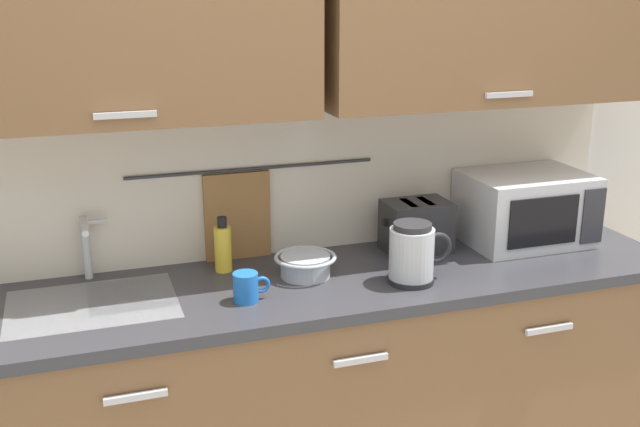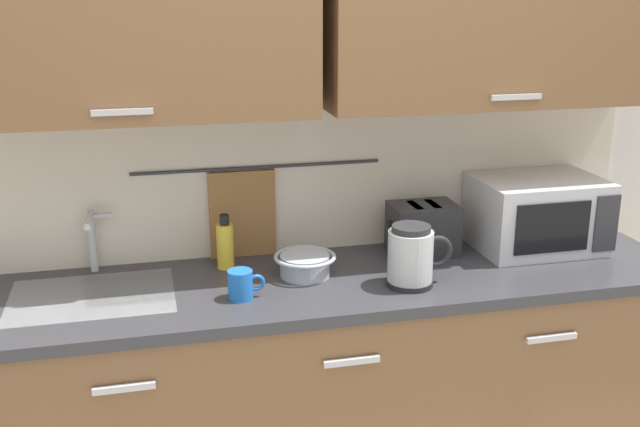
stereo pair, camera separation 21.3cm
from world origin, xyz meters
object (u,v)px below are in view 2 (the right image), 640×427
object	(u,v)px
dish_soap_bottle	(225,245)
mixing_bowl	(305,264)
toaster	(423,229)
electric_kettle	(412,256)
microwave	(537,213)
mug_near_sink	(241,285)

from	to	relation	value
dish_soap_bottle	mixing_bowl	world-z (taller)	dish_soap_bottle
mixing_bowl	toaster	distance (m)	0.49
electric_kettle	mixing_bowl	size ratio (longest dim) A/B	1.06
dish_soap_bottle	microwave	bearing A→B (deg)	-3.08
mug_near_sink	mixing_bowl	xyz separation A→B (m)	(0.24, 0.14, -0.00)
microwave	mug_near_sink	world-z (taller)	microwave
dish_soap_bottle	toaster	distance (m)	0.73
dish_soap_bottle	toaster	bearing A→B (deg)	-1.91
microwave	mixing_bowl	distance (m)	0.92
electric_kettle	dish_soap_bottle	distance (m)	0.65
mug_near_sink	toaster	distance (m)	0.76
electric_kettle	toaster	distance (m)	0.32
mug_near_sink	toaster	xyz separation A→B (m)	(0.71, 0.26, 0.05)
microwave	mug_near_sink	size ratio (longest dim) A/B	3.83
microwave	mixing_bowl	world-z (taller)	microwave
electric_kettle	toaster	bearing A→B (deg)	62.30
mixing_bowl	toaster	size ratio (longest dim) A/B	0.84
microwave	dish_soap_bottle	size ratio (longest dim) A/B	2.35
electric_kettle	dish_soap_bottle	bearing A→B (deg)	152.33
electric_kettle	mug_near_sink	world-z (taller)	electric_kettle
mixing_bowl	toaster	xyz separation A→B (m)	(0.47, 0.12, 0.05)
mug_near_sink	mixing_bowl	size ratio (longest dim) A/B	0.56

